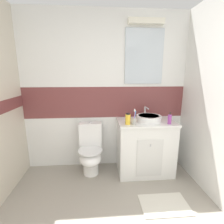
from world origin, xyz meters
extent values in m
cube|color=gray|center=(0.00, 1.20, -0.02)|extent=(3.20, 3.48, 0.04)
cube|color=white|center=(0.00, 2.45, 0.42)|extent=(3.20, 0.10, 0.85)
cube|color=brown|center=(0.00, 2.45, 1.10)|extent=(3.20, 0.10, 0.50)
cube|color=white|center=(0.00, 2.45, 1.93)|extent=(3.20, 0.10, 1.15)
cube|color=silver|center=(0.61, 2.39, 1.81)|extent=(0.60, 0.02, 0.83)
cube|color=white|center=(0.61, 2.35, 2.31)|extent=(0.53, 0.10, 0.08)
cube|color=silver|center=(0.61, 2.13, 0.41)|extent=(0.84, 0.54, 0.82)
cube|color=white|center=(0.61, 2.12, 0.83)|extent=(0.86, 0.56, 0.03)
cube|color=silver|center=(0.61, 1.85, 0.37)|extent=(0.38, 0.01, 0.57)
cylinder|color=silver|center=(0.61, 1.84, 0.57)|extent=(0.02, 0.02, 0.03)
cylinder|color=white|center=(0.65, 2.12, 0.89)|extent=(0.38, 0.38, 0.09)
cylinder|color=#B3B3B8|center=(0.65, 2.12, 0.93)|extent=(0.31, 0.31, 0.01)
cylinder|color=silver|center=(0.65, 2.33, 0.94)|extent=(0.03, 0.03, 0.18)
cylinder|color=silver|center=(0.65, 2.23, 1.03)|extent=(0.02, 0.17, 0.02)
cylinder|color=white|center=(-0.25, 2.12, 0.09)|extent=(0.24, 0.24, 0.18)
ellipsoid|color=white|center=(-0.25, 2.08, 0.29)|extent=(0.34, 0.42, 0.22)
cylinder|color=white|center=(-0.25, 2.08, 0.41)|extent=(0.37, 0.37, 0.02)
cube|color=white|center=(-0.25, 2.29, 0.60)|extent=(0.36, 0.17, 0.40)
cylinder|color=silver|center=(-0.25, 2.29, 0.80)|extent=(0.04, 0.04, 0.02)
cylinder|color=#B2ADA3|center=(0.39, 1.96, 0.90)|extent=(0.07, 0.07, 0.09)
cylinder|color=#338CD8|center=(0.39, 1.95, 0.96)|extent=(0.04, 0.02, 0.17)
cube|color=white|center=(0.39, 1.95, 1.05)|extent=(0.02, 0.02, 0.03)
cylinder|color=#D872BF|center=(0.39, 1.95, 0.97)|extent=(0.04, 0.02, 0.19)
cube|color=white|center=(0.39, 1.95, 1.07)|extent=(0.02, 0.02, 0.03)
cylinder|color=#993F99|center=(0.90, 1.95, 0.92)|extent=(0.05, 0.05, 0.13)
cylinder|color=#262626|center=(0.90, 1.95, 1.00)|extent=(0.01, 0.01, 0.04)
cylinder|color=#262626|center=(0.90, 1.94, 1.02)|extent=(0.01, 0.02, 0.01)
cylinder|color=yellow|center=(0.30, 1.97, 0.92)|extent=(0.08, 0.08, 0.14)
cylinder|color=black|center=(0.30, 1.97, 1.00)|extent=(0.05, 0.05, 0.02)
cube|color=beige|center=(0.67, 1.38, 0.01)|extent=(0.57, 0.37, 0.01)
camera|label=1|loc=(-0.10, -0.26, 1.55)|focal=26.53mm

